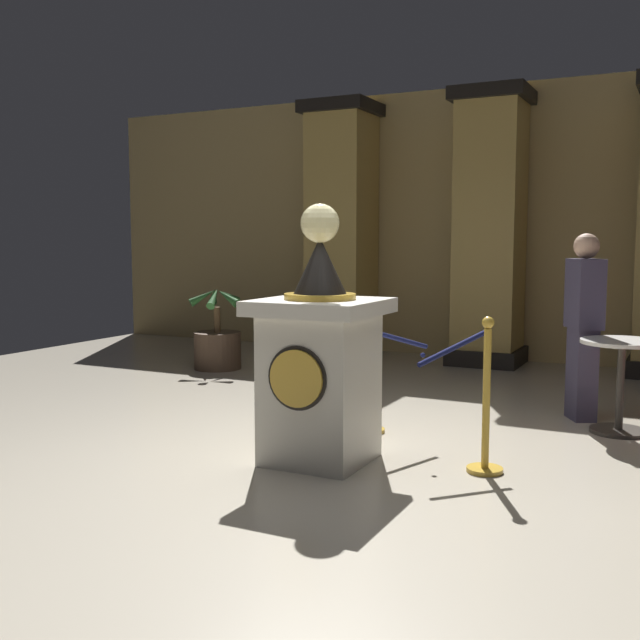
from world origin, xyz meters
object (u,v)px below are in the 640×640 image
(stanchion_far, at_px, (369,386))
(bystander_guest, at_px, (584,322))
(cafe_table, at_px, (621,373))
(potted_palm_left, at_px, (218,344))
(pedestal_clock, at_px, (320,362))
(stanchion_near, at_px, (486,418))

(stanchion_far, distance_m, bystander_guest, 1.94)
(cafe_table, bearing_deg, bystander_guest, 134.40)
(potted_palm_left, relative_size, bystander_guest, 0.64)
(stanchion_far, xyz_separation_m, potted_palm_left, (-2.77, 1.94, -0.08))
(bystander_guest, bearing_deg, pedestal_clock, -124.84)
(pedestal_clock, height_order, bystander_guest, pedestal_clock)
(stanchion_near, relative_size, stanchion_far, 0.98)
(pedestal_clock, bearing_deg, stanchion_far, 89.95)
(stanchion_far, bearing_deg, bystander_guest, 39.71)
(stanchion_far, xyz_separation_m, cafe_table, (1.78, 0.86, 0.11))
(potted_palm_left, bearing_deg, stanchion_near, -33.55)
(stanchion_near, height_order, cafe_table, stanchion_near)
(stanchion_far, bearing_deg, pedestal_clock, -90.05)
(stanchion_near, xyz_separation_m, bystander_guest, (0.36, 1.82, 0.47))
(pedestal_clock, relative_size, cafe_table, 2.38)
(stanchion_near, bearing_deg, pedestal_clock, -166.49)
(stanchion_far, relative_size, potted_palm_left, 1.04)
(stanchion_near, bearing_deg, cafe_table, 64.79)
(potted_palm_left, xyz_separation_m, bystander_guest, (4.22, -0.74, 0.54))
(potted_palm_left, xyz_separation_m, cafe_table, (4.56, -1.08, 0.19))
(stanchion_near, height_order, stanchion_far, stanchion_far)
(potted_palm_left, height_order, cafe_table, potted_palm_left)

